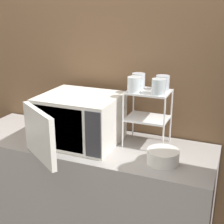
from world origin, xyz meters
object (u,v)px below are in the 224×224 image
Objects in this scene: microwave at (79,120)px; dish_rack at (148,107)px; glass_front_right at (159,87)px; bowl at (163,157)px; glass_back_right at (163,83)px; glass_back_left at (138,81)px; glass_front_left at (134,84)px.

microwave is 0.45m from dish_rack.
glass_front_right is at bearing 9.64° from microwave.
bowl is (0.16, -0.21, -0.21)m from dish_rack.
dish_rack is at bearing 144.69° from glass_front_right.
glass_front_right is (0.49, 0.08, 0.24)m from microwave.
glass_back_right is 0.16m from glass_back_left.
glass_front_left is at bearing -145.92° from glass_back_right.
dish_rack reaches higher than bowl.
dish_rack is 1.95× the size of bowl.
glass_front_right is (0.00, -0.10, 0.00)m from glass_back_right.
glass_front_right is at bearing 117.49° from bowl.
glass_front_right is 1.00× the size of glass_back_left.
glass_back_right is at bearing 90.51° from glass_front_right.
glass_front_left is at bearing -179.30° from glass_front_right.
glass_back_right is at bearing 34.08° from glass_front_left.
microwave is 0.59m from bowl.
glass_back_right is at bearing 20.38° from microwave.
glass_front_left is 1.00× the size of glass_back_right.
dish_rack is (0.41, 0.14, 0.10)m from microwave.
microwave is at bearing -166.57° from glass_front_left.
microwave is 7.05× the size of glass_front_right.
glass_front_left is at bearing 13.43° from microwave.
glass_front_right reaches higher than bowl.
glass_back_left is (0.33, 0.19, 0.24)m from microwave.
glass_front_right is at bearing -89.49° from glass_back_right.
glass_back_left is at bearing 147.03° from dish_rack.
microwave is at bearing 172.64° from bowl.
glass_back_right is at bearing 31.86° from dish_rack.
bowl is (0.08, -0.25, -0.36)m from glass_back_right.
glass_back_right is 0.45m from bowl.
bowl is at bearing -33.91° from glass_front_left.
glass_back_left is 0.51m from bowl.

